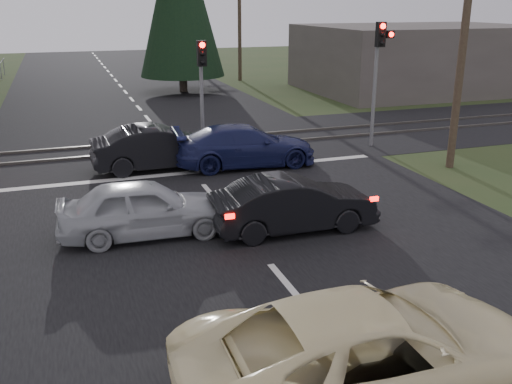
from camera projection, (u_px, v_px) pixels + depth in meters
name	position (u px, v px, depth m)	size (l,w,h in m)	color
ground	(284.00, 281.00, 11.59)	(120.00, 120.00, 0.00)	#293C1B
road	(182.00, 159.00, 20.56)	(14.00, 100.00, 0.01)	black
rail_corridor	(171.00, 146.00, 22.35)	(120.00, 8.00, 0.01)	black
stop_line	(193.00, 172.00, 18.94)	(13.00, 0.35, 0.00)	silver
rail_near	(175.00, 150.00, 21.62)	(120.00, 0.12, 0.10)	#59544C
rail_far	(167.00, 141.00, 23.05)	(120.00, 0.12, 0.10)	#59544C
traffic_signal_right	(379.00, 60.00, 21.36)	(0.68, 0.48, 4.70)	slate
traffic_signal_center	(202.00, 77.00, 20.58)	(0.32, 0.48, 4.10)	slate
utility_pole_near	(465.00, 24.00, 18.09)	(1.80, 0.26, 9.00)	#4C3D2D
utility_pole_mid	(239.00, 12.00, 39.61)	(1.80, 0.26, 9.00)	#4C3D2D
utility_pole_far	(171.00, 8.00, 62.03)	(1.80, 0.26, 9.00)	#4C3D2D
building_right	(420.00, 58.00, 36.24)	(14.00, 10.00, 4.00)	#59514C
cream_coupe	(371.00, 352.00, 7.94)	(2.55, 5.52, 1.53)	beige
dark_hatchback	(293.00, 204.00, 13.98)	(1.42, 4.08, 1.35)	black
silver_car	(144.00, 208.00, 13.65)	(1.64, 4.07, 1.39)	#A5A9AD
blue_sedan	(245.00, 146.00, 19.51)	(1.98, 4.87, 1.41)	#1A1F4F
dark_car_far	(159.00, 148.00, 19.19)	(1.55, 4.45, 1.47)	black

